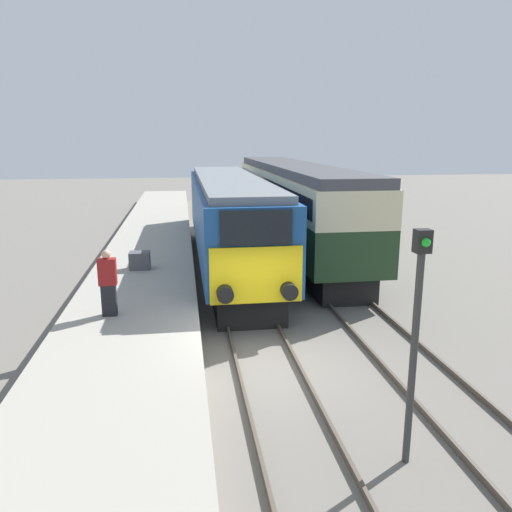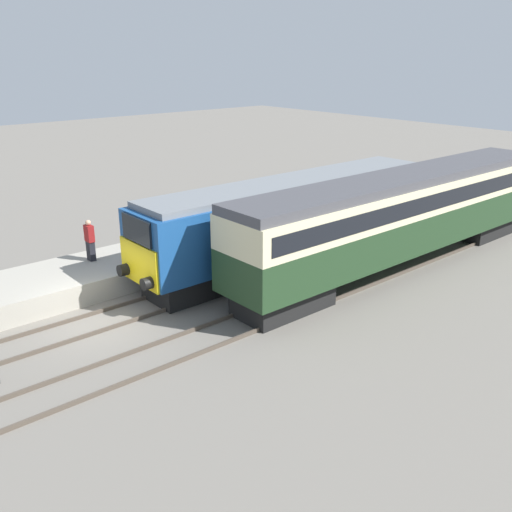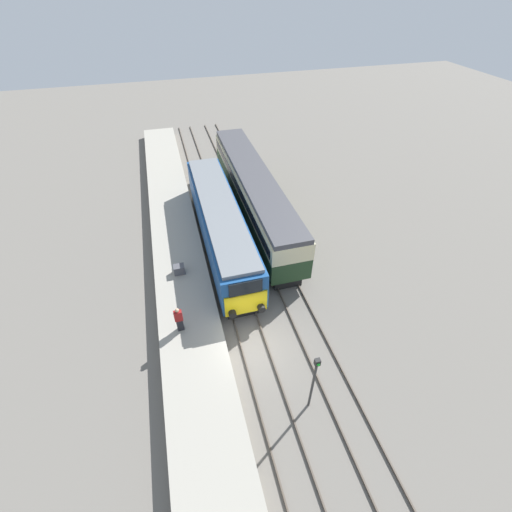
% 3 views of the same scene
% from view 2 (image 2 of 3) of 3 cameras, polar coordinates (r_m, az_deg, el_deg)
% --- Properties ---
extents(ground_plane, '(120.00, 120.00, 0.00)m').
position_cam_2_polar(ground_plane, '(20.73, -15.60, -6.52)').
color(ground_plane, slate).
extents(platform_left, '(3.50, 50.00, 0.88)m').
position_cam_2_polar(platform_left, '(27.00, -3.42, 1.43)').
color(platform_left, '#9E998C').
rests_on(platform_left, ground_plane).
extents(rails_near_track, '(1.51, 60.00, 0.14)m').
position_cam_2_polar(rails_near_track, '(22.97, -4.35, -2.96)').
color(rails_near_track, '#4C4238').
rests_on(rails_near_track, ground_plane).
extents(rails_far_track, '(1.50, 60.00, 0.14)m').
position_cam_2_polar(rails_far_track, '(20.55, 1.32, -5.76)').
color(rails_far_track, '#4C4238').
rests_on(rails_far_track, ground_plane).
extents(locomotive, '(2.70, 15.62, 3.79)m').
position_cam_2_polar(locomotive, '(24.97, 3.67, 3.98)').
color(locomotive, black).
rests_on(locomotive, ground_plane).
extents(passenger_carriage, '(2.75, 18.38, 4.12)m').
position_cam_2_polar(passenger_carriage, '(25.20, 14.53, 4.36)').
color(passenger_carriage, black).
rests_on(passenger_carriage, ground_plane).
extents(person_on_platform, '(0.44, 0.26, 1.71)m').
position_cam_2_polar(person_on_platform, '(23.97, -16.28, 1.50)').
color(person_on_platform, black).
rests_on(person_on_platform, platform_left).
extents(luggage_crate, '(0.70, 0.56, 0.60)m').
position_cam_2_polar(luggage_crate, '(25.94, -6.49, 2.28)').
color(luggage_crate, '#4C4C51').
rests_on(luggage_crate, platform_left).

